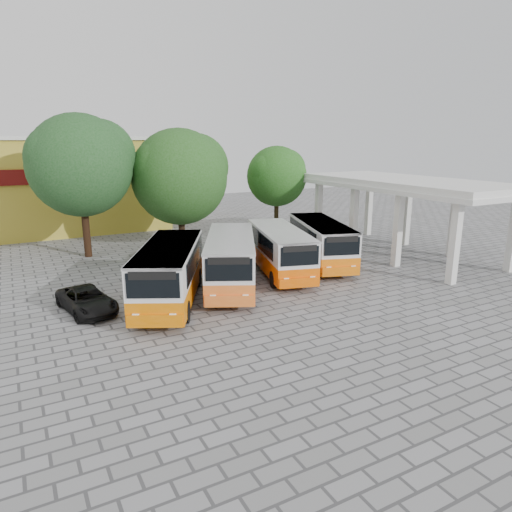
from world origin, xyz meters
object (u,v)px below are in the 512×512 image
bus_centre_left (231,258)px  parked_car (87,300)px  bus_far_right (321,240)px  bus_far_left (170,270)px  bus_centre_right (280,248)px

bus_centre_left → parked_car: size_ratio=2.11×
bus_centre_left → bus_far_right: bus_centre_left is taller
bus_far_left → parked_car: size_ratio=2.13×
bus_centre_right → bus_far_right: size_ratio=0.98×
bus_far_left → bus_centre_right: bearing=39.8°
bus_centre_right → parked_car: size_ratio=1.99×
bus_centre_left → bus_centre_right: bus_centre_left is taller
bus_centre_left → parked_car: (-7.65, -0.03, -1.13)m
bus_far_left → bus_centre_right: 7.69m
bus_centre_left → bus_centre_right: 3.91m
bus_far_left → bus_far_right: (11.00, 2.34, -0.07)m
bus_far_left → bus_centre_left: (3.71, 0.72, -0.02)m
bus_centre_right → bus_far_right: 3.57m
bus_centre_left → parked_car: bus_centre_left is taller
bus_far_left → bus_far_right: 11.25m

